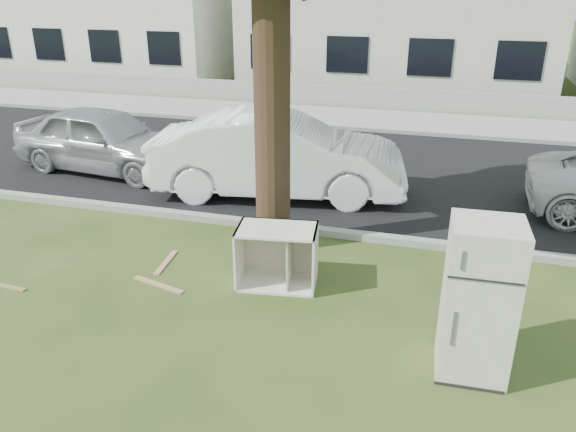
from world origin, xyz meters
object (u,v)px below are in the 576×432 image
(cabinet, at_px, (277,256))
(car_center, at_px, (278,155))
(car_left, at_px, (105,139))
(fridge, at_px, (479,300))

(cabinet, xyz_separation_m, car_center, (-1.02, 3.45, 0.39))
(car_center, relative_size, car_left, 1.18)
(car_left, bearing_deg, cabinet, -120.14)
(fridge, bearing_deg, car_left, 144.44)
(fridge, distance_m, car_left, 9.29)
(cabinet, relative_size, car_left, 0.26)
(car_center, bearing_deg, cabinet, -172.73)
(car_center, xyz_separation_m, car_left, (-4.14, 0.41, -0.10))
(car_left, bearing_deg, car_center, -88.98)
(cabinet, xyz_separation_m, car_left, (-5.16, 3.86, 0.28))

